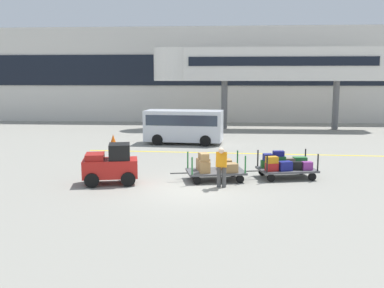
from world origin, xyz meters
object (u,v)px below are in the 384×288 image
baggage_handler (221,165)px  baggage_cart_lead (215,168)px  safety_cone_near (113,139)px  baggage_cart_middle (285,165)px  shuttle_van (184,124)px  baggage_tug (111,165)px

baggage_handler → baggage_cart_lead: bearing=102.4°
baggage_handler → safety_cone_near: (-6.95, 11.01, -0.59)m
baggage_cart_middle → safety_cone_near: bearing=136.2°
baggage_cart_middle → safety_cone_near: size_ratio=5.61×
shuttle_van → baggage_cart_lead: bearing=-77.6°
baggage_cart_lead → baggage_handler: bearing=-77.6°
baggage_cart_lead → baggage_cart_middle: 2.95m
baggage_tug → baggage_cart_middle: baggage_tug is taller
baggage_tug → baggage_cart_lead: 4.15m
baggage_handler → safety_cone_near: 13.03m
safety_cone_near → baggage_tug: bearing=-76.1°
baggage_tug → baggage_cart_lead: bearing=12.0°
baggage_handler → shuttle_van: shuttle_van is taller
baggage_tug → safety_cone_near: bearing=103.9°
baggage_cart_lead → shuttle_van: shuttle_van is taller
baggage_tug → shuttle_van: (1.87, 10.75, 0.48)m
baggage_cart_middle → baggage_handler: size_ratio=1.97×
baggage_handler → shuttle_van: 11.34m
baggage_cart_middle → safety_cone_near: baggage_cart_middle is taller
baggage_handler → safety_cone_near: size_ratio=2.84×
shuttle_van → safety_cone_near: 4.61m
baggage_cart_middle → baggage_handler: bearing=-144.7°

